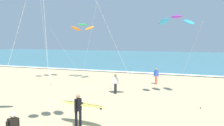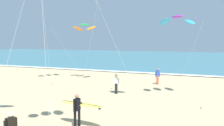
{
  "view_description": "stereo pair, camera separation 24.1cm",
  "coord_description": "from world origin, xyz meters",
  "px_view_note": "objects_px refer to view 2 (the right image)",
  "views": [
    {
      "loc": [
        5.79,
        -6.83,
        4.37
      ],
      "look_at": [
        -0.03,
        7.98,
        2.87
      ],
      "focal_mm": 39.78,
      "sensor_mm": 36.0,
      "label": 1
    },
    {
      "loc": [
        6.01,
        -6.74,
        4.37
      ],
      "look_at": [
        -0.03,
        7.98,
        2.87
      ],
      "focal_mm": 39.78,
      "sensor_mm": 36.0,
      "label": 2
    }
  ],
  "objects_px": {
    "kite_arc_violet_outer": "(177,20)",
    "bystander_white_top": "(116,84)",
    "surfer_trailing": "(79,106)",
    "bystander_blue_top": "(158,76)",
    "kite_arc_emerald_low": "(84,27)"
  },
  "relations": [
    {
      "from": "bystander_white_top",
      "to": "bystander_blue_top",
      "type": "distance_m",
      "value": 5.86
    },
    {
      "from": "surfer_trailing",
      "to": "bystander_white_top",
      "type": "distance_m",
      "value": 7.9
    },
    {
      "from": "surfer_trailing",
      "to": "kite_arc_violet_outer",
      "type": "height_order",
      "value": "kite_arc_violet_outer"
    },
    {
      "from": "surfer_trailing",
      "to": "bystander_white_top",
      "type": "xyz_separation_m",
      "value": [
        -1.08,
        7.82,
        -0.24
      ]
    },
    {
      "from": "kite_arc_emerald_low",
      "to": "kite_arc_violet_outer",
      "type": "bearing_deg",
      "value": -23.88
    },
    {
      "from": "kite_arc_emerald_low",
      "to": "bystander_white_top",
      "type": "bearing_deg",
      "value": -42.75
    },
    {
      "from": "kite_arc_violet_outer",
      "to": "bystander_white_top",
      "type": "relative_size",
      "value": 3.89
    },
    {
      "from": "kite_arc_violet_outer",
      "to": "bystander_white_top",
      "type": "distance_m",
      "value": 6.85
    },
    {
      "from": "surfer_trailing",
      "to": "kite_arc_emerald_low",
      "type": "xyz_separation_m",
      "value": [
        -6.89,
        13.2,
        4.65
      ]
    },
    {
      "from": "kite_arc_violet_outer",
      "to": "bystander_white_top",
      "type": "height_order",
      "value": "kite_arc_violet_outer"
    },
    {
      "from": "kite_arc_violet_outer",
      "to": "kite_arc_emerald_low",
      "type": "bearing_deg",
      "value": 156.12
    },
    {
      "from": "kite_arc_emerald_low",
      "to": "bystander_blue_top",
      "type": "distance_m",
      "value": 9.41
    },
    {
      "from": "surfer_trailing",
      "to": "kite_arc_violet_outer",
      "type": "relative_size",
      "value": 0.43
    },
    {
      "from": "surfer_trailing",
      "to": "bystander_white_top",
      "type": "height_order",
      "value": "surfer_trailing"
    },
    {
      "from": "kite_arc_emerald_low",
      "to": "surfer_trailing",
      "type": "bearing_deg",
      "value": -62.43
    }
  ]
}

